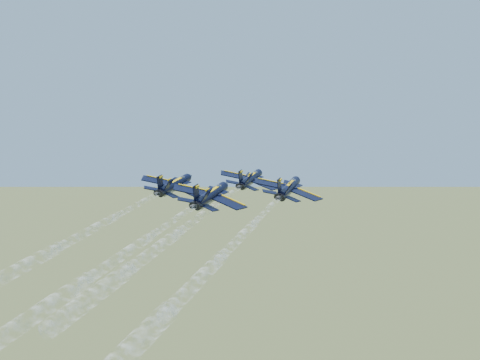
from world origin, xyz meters
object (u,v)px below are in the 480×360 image
Objects in this scene: jet_right at (289,188)px; jet_lead at (251,179)px; jet_left at (175,184)px; jet_slot at (212,195)px.

jet_lead is at bearing 128.55° from jet_right.
jet_left and jet_slot have the same top height.
jet_lead and jet_left have the same top height.
jet_lead and jet_right have the same top height.
jet_lead and jet_slot have the same top height.
jet_lead is 1.00× the size of jet_right.
jet_right and jet_slot have the same top height.
jet_left is 1.00× the size of jet_slot.
jet_slot is at bearing -88.97° from jet_lead.
jet_lead is 1.00× the size of jet_slot.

